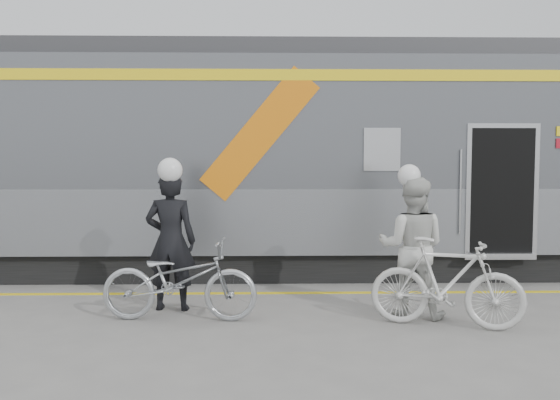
{
  "coord_description": "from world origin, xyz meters",
  "views": [
    {
      "loc": [
        -0.37,
        -6.97,
        2.1
      ],
      "look_at": [
        -0.19,
        1.6,
        1.5
      ],
      "focal_mm": 38.0,
      "sensor_mm": 36.0,
      "label": 1
    }
  ],
  "objects_px": {
    "man": "(171,241)",
    "bicycle_right": "(447,283)",
    "bicycle_left": "(180,280)",
    "woman": "(412,247)"
  },
  "relations": [
    {
      "from": "man",
      "to": "bicycle_right",
      "type": "xyz_separation_m",
      "value": [
        3.56,
        -0.95,
        -0.4
      ]
    },
    {
      "from": "woman",
      "to": "bicycle_right",
      "type": "height_order",
      "value": "woman"
    },
    {
      "from": "bicycle_right",
      "to": "bicycle_left",
      "type": "bearing_deg",
      "value": 101.87
    },
    {
      "from": "man",
      "to": "bicycle_right",
      "type": "bearing_deg",
      "value": 169.06
    },
    {
      "from": "woman",
      "to": "bicycle_right",
      "type": "distance_m",
      "value": 0.73
    },
    {
      "from": "man",
      "to": "bicycle_left",
      "type": "bearing_deg",
      "value": 113.96
    },
    {
      "from": "man",
      "to": "woman",
      "type": "bearing_deg",
      "value": 177.0
    },
    {
      "from": "bicycle_right",
      "to": "man",
      "type": "bearing_deg",
      "value": 93.72
    },
    {
      "from": "bicycle_left",
      "to": "bicycle_right",
      "type": "bearing_deg",
      "value": -92.79
    },
    {
      "from": "woman",
      "to": "bicycle_right",
      "type": "xyz_separation_m",
      "value": [
        0.3,
        -0.55,
        -0.37
      ]
    }
  ]
}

